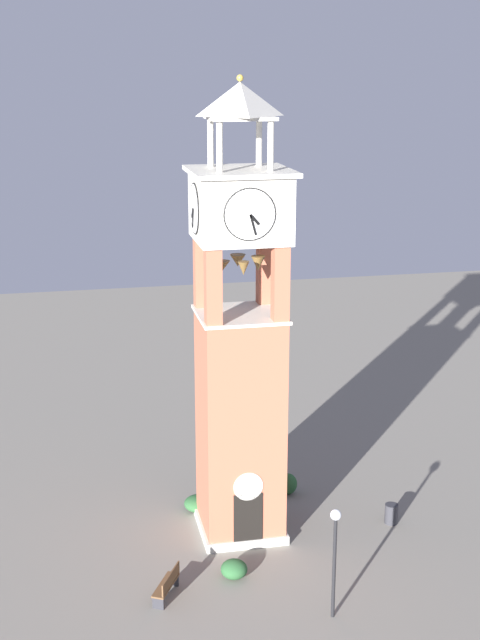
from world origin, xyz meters
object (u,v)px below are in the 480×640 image
Objects in this scene: clock_tower at (240,358)px; lamp_post at (335,543)px; park_bench at (167,585)px; trash_bin at (391,514)px.

lamp_post is (1.81, -6.21, -4.33)m from clock_tower.
lamp_post is at bearing -73.70° from clock_tower.
park_bench is at bearing -129.84° from clock_tower.
park_bench is 2.03× the size of trash_bin.
clock_tower is 8.93m from trash_bin.
park_bench is 6.03m from lamp_post.
clock_tower is at bearing 50.16° from park_bench.
park_bench is 9.85m from trash_bin.
trash_bin is (5.94, -0.74, -6.63)m from clock_tower.
park_bench is 0.42× the size of lamp_post.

